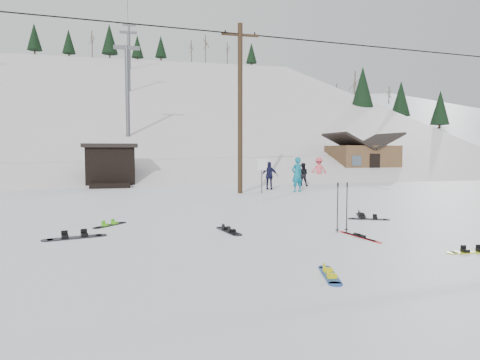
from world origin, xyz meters
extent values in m
plane|color=white|center=(0.00, 0.00, 0.00)|extent=(200.00, 200.00, 0.00)
cube|color=white|center=(0.00, 55.00, -12.00)|extent=(60.00, 85.24, 65.97)
cube|color=white|center=(38.00, 50.00, -11.00)|extent=(45.66, 93.98, 54.59)
cylinder|color=#3A2819|center=(2.00, 14.00, 4.50)|extent=(0.26, 0.26, 9.00)
cube|color=#3A2819|center=(2.00, 14.00, 8.40)|extent=(2.00, 0.12, 0.12)
cylinder|color=black|center=(2.00, 14.00, 8.52)|extent=(0.08, 0.08, 0.12)
cylinder|color=#595B60|center=(3.10, 13.60, 0.90)|extent=(0.07, 0.07, 1.80)
cube|color=white|center=(3.10, 13.56, 1.55)|extent=(0.50, 0.04, 0.60)
cube|color=black|center=(-5.00, 21.00, 1.25)|extent=(3.00, 3.00, 2.50)
cube|color=black|center=(-5.00, 21.00, 2.62)|extent=(3.40, 3.40, 0.25)
cube|color=black|center=(-5.00, 19.20, 0.15)|extent=(2.40, 1.20, 0.30)
cylinder|color=#595B60|center=(-4.00, 30.00, 7.25)|extent=(0.36, 0.36, 8.00)
cube|color=#595B60|center=(-4.00, 30.00, 11.05)|extent=(2.20, 0.30, 0.30)
cylinder|color=#595B60|center=(-4.00, 50.00, 13.75)|extent=(0.36, 0.36, 8.00)
cube|color=#595B60|center=(-4.00, 50.00, 17.55)|extent=(2.20, 0.30, 0.30)
cylinder|color=#595B60|center=(-4.00, 70.00, 20.25)|extent=(0.36, 0.36, 8.00)
cube|color=#595B60|center=(-4.00, 70.00, 24.05)|extent=(2.20, 0.30, 0.30)
cube|color=brown|center=(15.00, 24.00, 1.35)|extent=(5.00, 4.00, 2.70)
cube|color=black|center=(13.65, 24.00, 3.05)|extent=(2.69, 4.40, 1.43)
cube|color=black|center=(16.35, 24.00, 3.05)|extent=(2.69, 4.40, 1.43)
cube|color=black|center=(15.00, 21.98, 1.10)|extent=(0.90, 0.06, 1.90)
cube|color=#1946A3|center=(-0.06, -1.19, 0.01)|extent=(0.51, 1.09, 0.02)
cylinder|color=#1946A3|center=(0.08, -0.68, 0.01)|extent=(0.24, 0.24, 0.02)
cylinder|color=#1946A3|center=(-0.19, -1.71, 0.01)|extent=(0.24, 0.24, 0.02)
cube|color=#D3CA0B|center=(-0.01, -1.01, 0.06)|extent=(0.20, 0.17, 0.07)
cube|color=#D3CA0B|center=(-0.11, -1.38, 0.06)|extent=(0.20, 0.17, 0.07)
cube|color=red|center=(2.29, 1.76, 0.01)|extent=(0.33, 1.51, 0.02)
cube|color=black|center=(2.29, 1.76, 0.05)|extent=(0.12, 0.28, 0.07)
cube|color=red|center=(2.26, 1.92, 0.01)|extent=(0.33, 1.51, 0.02)
cube|color=black|center=(2.26, 1.92, 0.05)|extent=(0.12, 0.28, 0.07)
cylinder|color=black|center=(2.02, 2.63, 0.69)|extent=(0.03, 0.03, 1.38)
cylinder|color=black|center=(2.02, 2.63, 0.07)|extent=(0.10, 0.10, 0.01)
cylinder|color=black|center=(2.02, 2.63, 1.35)|extent=(0.04, 0.04, 0.13)
cylinder|color=black|center=(2.30, 2.63, 0.69)|extent=(0.03, 0.03, 1.38)
cylinder|color=black|center=(2.30, 2.63, 0.07)|extent=(0.10, 0.10, 0.01)
cylinder|color=black|center=(2.30, 2.63, 1.35)|extent=(0.04, 0.04, 0.13)
cube|color=black|center=(-5.10, 3.55, 0.01)|extent=(1.38, 0.64, 0.03)
cylinder|color=black|center=(-4.45, 3.72, 0.01)|extent=(0.31, 0.31, 0.03)
cylinder|color=black|center=(-5.75, 3.37, 0.01)|extent=(0.31, 0.31, 0.03)
cube|color=black|center=(-4.87, 3.61, 0.07)|extent=(0.22, 0.25, 0.09)
cube|color=black|center=(-5.33, 3.48, 0.07)|extent=(0.22, 0.25, 0.09)
cube|color=black|center=(-0.95, 3.47, 0.01)|extent=(0.50, 1.23, 0.02)
cylinder|color=black|center=(-1.06, 4.06, 0.01)|extent=(0.27, 0.27, 0.02)
cylinder|color=black|center=(-0.83, 2.88, 0.01)|extent=(0.27, 0.27, 0.02)
cube|color=black|center=(-0.99, 3.68, 0.06)|extent=(0.22, 0.18, 0.08)
cube|color=black|center=(-0.91, 3.26, 0.06)|extent=(0.22, 0.18, 0.08)
cube|color=black|center=(-4.30, 5.30, 0.01)|extent=(0.90, 0.96, 0.02)
cylinder|color=black|center=(-3.95, 5.70, 0.01)|extent=(0.25, 0.25, 0.02)
cylinder|color=black|center=(-4.66, 4.90, 0.01)|extent=(0.25, 0.25, 0.02)
cube|color=#51C917|center=(-4.18, 5.45, 0.06)|extent=(0.22, 0.22, 0.07)
cube|color=#51C917|center=(-4.43, 5.16, 0.06)|extent=(0.22, 0.22, 0.07)
cube|color=black|center=(4.08, 4.42, 0.01)|extent=(1.13, 0.71, 0.02)
cylinder|color=black|center=(4.59, 4.19, 0.01)|extent=(0.26, 0.26, 0.02)
cylinder|color=black|center=(3.57, 4.66, 0.01)|extent=(0.26, 0.26, 0.02)
cube|color=black|center=(4.27, 4.34, 0.06)|extent=(0.20, 0.23, 0.07)
cube|color=black|center=(3.90, 4.51, 0.06)|extent=(0.20, 0.23, 0.07)
cube|color=#B5C616|center=(3.90, -0.33, 0.01)|extent=(1.06, 0.36, 0.02)
cylinder|color=#B5C616|center=(3.38, -0.27, 0.01)|extent=(0.24, 0.24, 0.02)
cube|color=black|center=(4.08, -0.35, 0.06)|extent=(0.15, 0.18, 0.07)
cube|color=black|center=(3.71, -0.30, 0.06)|extent=(0.15, 0.18, 0.07)
cube|color=black|center=(4.19, 5.08, 0.01)|extent=(0.74, 1.19, 0.02)
cylinder|color=black|center=(4.43, 5.62, 0.01)|extent=(0.27, 0.27, 0.02)
cylinder|color=black|center=(3.94, 4.54, 0.01)|extent=(0.27, 0.27, 0.02)
cube|color=black|center=(4.28, 5.28, 0.06)|extent=(0.24, 0.21, 0.08)
cube|color=black|center=(4.10, 4.89, 0.06)|extent=(0.24, 0.21, 0.08)
imported|color=#0D728A|center=(5.24, 13.91, 0.97)|extent=(0.81, 0.66, 1.93)
imported|color=black|center=(7.04, 17.47, 0.75)|extent=(0.90, 0.83, 1.50)
imported|color=#E95260|center=(9.77, 21.02, 0.89)|extent=(1.28, 0.93, 1.77)
imported|color=#161738|center=(4.19, 15.63, 0.82)|extent=(1.04, 0.75, 1.64)
camera|label=1|loc=(-3.54, -8.34, 2.32)|focal=32.00mm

